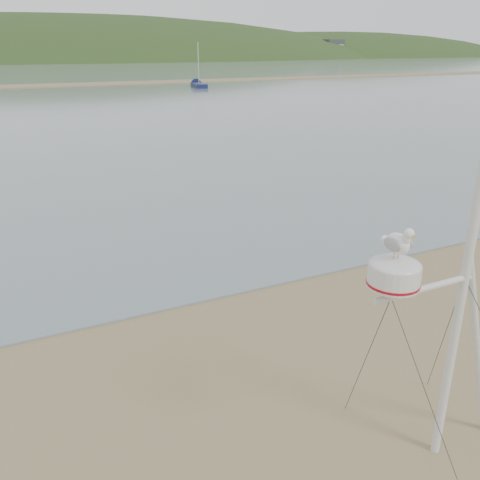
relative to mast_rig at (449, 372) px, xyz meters
name	(u,v)px	position (x,y,z in m)	size (l,w,h in m)	color
hill_ridge	(31,108)	(14.24, 236.15, -20.95)	(620.00, 180.00, 80.00)	#1F3315
mast_rig	(449,372)	(0.00, 0.00, 0.00)	(2.31, 2.46, 5.20)	silver
sailboat_blue_far	(197,84)	(21.12, 60.75, -0.95)	(2.60, 6.03, 5.87)	#121B42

